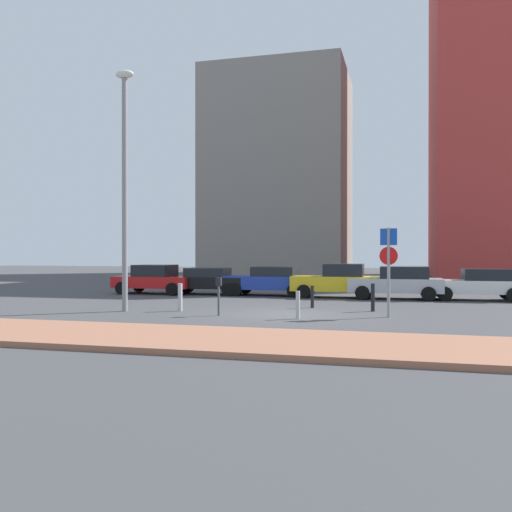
# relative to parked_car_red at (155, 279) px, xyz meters

# --- Properties ---
(ground_plane) EXTENTS (120.00, 120.00, 0.00)m
(ground_plane) POSITION_rel_parked_car_red_xyz_m (8.53, -7.54, -0.77)
(ground_plane) COLOR #424244
(sidewalk_brick) EXTENTS (40.00, 3.63, 0.14)m
(sidewalk_brick) POSITION_rel_parked_car_red_xyz_m (8.53, -13.95, -0.70)
(sidewalk_brick) COLOR #9E664C
(sidewalk_brick) RESTS_ON ground
(parked_car_red) EXTENTS (4.19, 2.12, 1.50)m
(parked_car_red) POSITION_rel_parked_car_red_xyz_m (0.00, 0.00, 0.00)
(parked_car_red) COLOR red
(parked_car_red) RESTS_ON ground
(parked_car_black) EXTENTS (4.03, 2.03, 1.36)m
(parked_car_black) POSITION_rel_parked_car_red_xyz_m (2.79, 0.28, -0.04)
(parked_car_black) COLOR black
(parked_car_black) RESTS_ON ground
(parked_car_blue) EXTENTS (4.32, 2.02, 1.43)m
(parked_car_blue) POSITION_rel_parked_car_red_xyz_m (6.07, 0.34, -0.01)
(parked_car_blue) COLOR #1E389E
(parked_car_blue) RESTS_ON ground
(parked_car_yellow) EXTENTS (4.21, 1.96, 1.60)m
(parked_car_yellow) POSITION_rel_parked_car_red_xyz_m (9.47, 0.02, 0.04)
(parked_car_yellow) COLOR gold
(parked_car_yellow) RESTS_ON ground
(parked_car_silver) EXTENTS (4.21, 2.07, 1.50)m
(parked_car_silver) POSITION_rel_parked_car_red_xyz_m (12.21, -0.10, 0.02)
(parked_car_silver) COLOR #B7BABF
(parked_car_silver) RESTS_ON ground
(parked_car_white) EXTENTS (4.16, 1.95, 1.41)m
(parked_car_white) POSITION_rel_parked_car_red_xyz_m (15.72, 0.10, -0.03)
(parked_car_white) COLOR white
(parked_car_white) RESTS_ON ground
(parking_sign_post) EXTENTS (0.60, 0.14, 2.95)m
(parking_sign_post) POSITION_rel_parked_car_red_xyz_m (12.01, -7.58, 1.10)
(parking_sign_post) COLOR gray
(parking_sign_post) RESTS_ON ground
(parking_meter) EXTENTS (0.18, 0.14, 1.29)m
(parking_meter) POSITION_rel_parked_car_red_xyz_m (6.45, -8.61, 0.08)
(parking_meter) COLOR #4C4C51
(parking_meter) RESTS_ON ground
(street_lamp) EXTENTS (0.70, 0.36, 8.74)m
(street_lamp) POSITION_rel_parked_car_red_xyz_m (2.71, -8.18, 4.25)
(street_lamp) COLOR gray
(street_lamp) RESTS_ON ground
(traffic_bollard_near) EXTENTS (0.16, 0.16, 1.01)m
(traffic_bollard_near) POSITION_rel_parked_car_red_xyz_m (4.61, -7.58, -0.26)
(traffic_bollard_near) COLOR #B7B7BC
(traffic_bollard_near) RESTS_ON ground
(traffic_bollard_mid) EXTENTS (0.14, 0.14, 1.01)m
(traffic_bollard_mid) POSITION_rel_parked_car_red_xyz_m (11.41, -5.87, -0.26)
(traffic_bollard_mid) COLOR black
(traffic_bollard_mid) RESTS_ON ground
(traffic_bollard_far) EXTENTS (0.13, 0.13, 0.90)m
(traffic_bollard_far) POSITION_rel_parked_car_red_xyz_m (9.21, -8.83, -0.32)
(traffic_bollard_far) COLOR #B7B7BC
(traffic_bollard_far) RESTS_ON ground
(traffic_bollard_edge) EXTENTS (0.13, 0.13, 0.86)m
(traffic_bollard_edge) POSITION_rel_parked_car_red_xyz_m (9.08, -5.18, -0.33)
(traffic_bollard_edge) COLOR black
(traffic_bollard_edge) RESTS_ON ground
(building_under_construction) EXTENTS (13.58, 11.32, 20.05)m
(building_under_construction) POSITION_rel_parked_car_red_xyz_m (0.33, 27.93, 9.26)
(building_under_construction) COLOR gray
(building_under_construction) RESTS_ON ground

